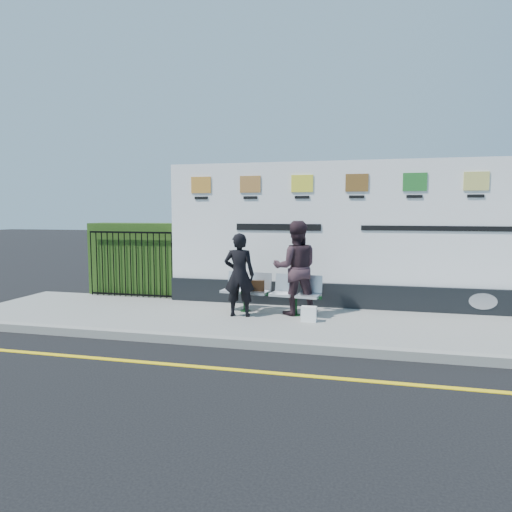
{
  "coord_description": "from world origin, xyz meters",
  "views": [
    {
      "loc": [
        0.69,
        -5.64,
        2.1
      ],
      "look_at": [
        -1.34,
        2.78,
        1.25
      ],
      "focal_mm": 32.0,
      "sensor_mm": 36.0,
      "label": 1
    }
  ],
  "objects": [
    {
      "name": "woman_left",
      "position": [
        -1.6,
        2.55,
        0.91
      ],
      "size": [
        0.62,
        0.44,
        1.58
      ],
      "primitive_type": "imported",
      "rotation": [
        0.0,
        0.0,
        3.26
      ],
      "color": "black",
      "rests_on": "pavement"
    },
    {
      "name": "yellow_line",
      "position": [
        0.0,
        0.0,
        0.0
      ],
      "size": [
        14.0,
        0.1,
        0.01
      ],
      "primitive_type": "cube",
      "color": "yellow",
      "rests_on": "ground"
    },
    {
      "name": "billboard",
      "position": [
        0.5,
        3.85,
        1.42
      ],
      "size": [
        8.0,
        0.3,
        3.0
      ],
      "color": "black",
      "rests_on": "pavement"
    },
    {
      "name": "carrier_bag_white",
      "position": [
        -0.27,
        2.42,
        0.26
      ],
      "size": [
        0.27,
        0.16,
        0.27
      ],
      "primitive_type": "cube",
      "color": "white",
      "rests_on": "pavement"
    },
    {
      "name": "handbag_brown",
      "position": [
        -1.35,
        2.95,
        0.65
      ],
      "size": [
        0.29,
        0.16,
        0.21
      ],
      "primitive_type": "cube",
      "rotation": [
        0.0,
        0.0,
        0.15
      ],
      "color": "black",
      "rests_on": "bench"
    },
    {
      "name": "woman_right",
      "position": [
        -0.6,
        2.95,
        1.02
      ],
      "size": [
        1.01,
        0.87,
        1.8
      ],
      "primitive_type": "imported",
      "rotation": [
        0.0,
        0.0,
        3.38
      ],
      "color": "#342128",
      "rests_on": "pavement"
    },
    {
      "name": "ground",
      "position": [
        0.0,
        0.0,
        0.0
      ],
      "size": [
        80.0,
        80.0,
        0.0
      ],
      "primitive_type": "plane",
      "color": "black"
    },
    {
      "name": "hedge",
      "position": [
        -4.58,
        4.3,
        0.97
      ],
      "size": [
        2.35,
        0.7,
        1.7
      ],
      "primitive_type": "cube",
      "color": "#294916",
      "rests_on": "pavement"
    },
    {
      "name": "kerb",
      "position": [
        0.0,
        1.0,
        0.07
      ],
      "size": [
        14.0,
        0.18,
        0.14
      ],
      "primitive_type": "cube",
      "color": "gray",
      "rests_on": "ground"
    },
    {
      "name": "pavement",
      "position": [
        0.0,
        2.5,
        0.06
      ],
      "size": [
        14.0,
        3.0,
        0.12
      ],
      "primitive_type": "cube",
      "color": "gray",
      "rests_on": "ground"
    },
    {
      "name": "bench",
      "position": [
        -1.09,
        2.92,
        0.33
      ],
      "size": [
        2.01,
        0.78,
        0.42
      ],
      "primitive_type": null,
      "rotation": [
        0.0,
        0.0,
        -0.13
      ],
      "color": "silver",
      "rests_on": "pavement"
    },
    {
      "name": "railing",
      "position": [
        -4.58,
        3.85,
        0.89
      ],
      "size": [
        2.05,
        0.06,
        1.54
      ],
      "primitive_type": null,
      "color": "black",
      "rests_on": "pavement"
    }
  ]
}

